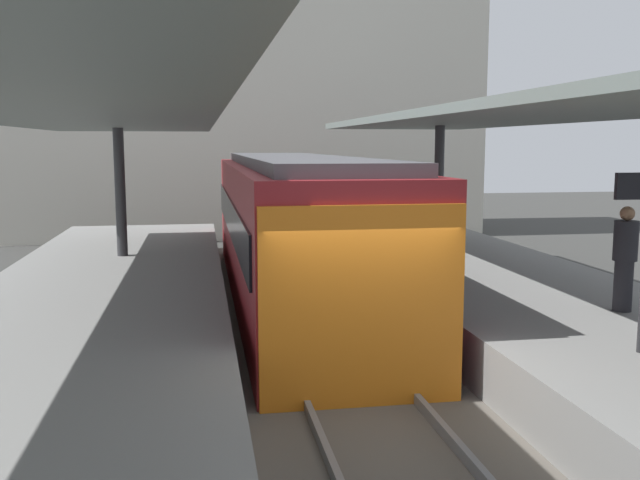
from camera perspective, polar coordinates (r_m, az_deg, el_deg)
name	(u,v)px	position (r m, az deg, el deg)	size (l,w,h in m)	color
ground_plane	(356,410)	(9.65, 2.94, -13.74)	(80.00, 80.00, 0.00)	#383835
platform_left	(57,391)	(9.44, -20.67, -11.50)	(4.40, 28.00, 1.00)	gray
platform_right	(616,360)	(10.92, 23.06, -9.00)	(4.40, 28.00, 1.00)	gray
track_ballast	(356,403)	(9.61, 2.94, -13.18)	(3.20, 28.00, 0.20)	#59544C
rail_near_side	(303,394)	(9.43, -1.43, -12.49)	(0.08, 28.00, 0.14)	slate
rail_far_side	(408,388)	(9.73, 7.18, -11.91)	(0.08, 28.00, 0.14)	slate
commuter_train	(294,229)	(15.18, -2.13, 0.93)	(2.78, 13.19, 3.10)	maroon
canopy_left	(65,114)	(10.32, -20.13, 9.68)	(4.18, 21.00, 3.08)	#333335
canopy_right	(577,112)	(11.70, 20.25, 9.80)	(4.18, 21.00, 3.16)	#333335
passenger_near_bench	(625,257)	(11.61, 23.64, -1.30)	(0.36, 0.36, 1.62)	#232328
station_building_backdrop	(246,96)	(28.88, -6.04, 11.63)	(18.00, 6.00, 11.00)	beige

